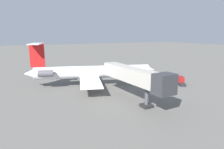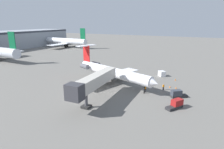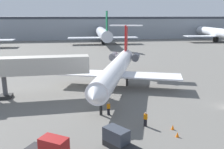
# 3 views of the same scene
# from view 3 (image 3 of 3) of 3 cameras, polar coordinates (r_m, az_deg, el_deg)

# --- Properties ---
(ground_plane) EXTENTS (400.00, 400.00, 0.10)m
(ground_plane) POSITION_cam_3_polar(r_m,az_deg,el_deg) (36.11, -1.25, -6.07)
(ground_plane) COLOR #66635E
(regional_jet) EXTENTS (22.02, 30.31, 10.23)m
(regional_jet) POSITION_cam_3_polar(r_m,az_deg,el_deg) (41.40, 1.22, 1.60)
(regional_jet) COLOR white
(regional_jet) RESTS_ON ground_plane
(jet_bridge) EXTENTS (17.86, 3.68, 6.49)m
(jet_bridge) POSITION_cam_3_polar(r_m,az_deg,el_deg) (38.48, -20.51, 1.79)
(jet_bridge) COLOR #B7B2A8
(jet_bridge) RESTS_ON ground_plane
(ground_crew_marshaller) EXTENTS (0.43, 0.31, 1.69)m
(ground_crew_marshaller) POSITION_cam_3_polar(r_m,az_deg,el_deg) (30.61, -0.84, -8.02)
(ground_crew_marshaller) COLOR black
(ground_crew_marshaller) RESTS_ON ground_plane
(ground_crew_loader) EXTENTS (0.48, 0.44, 1.69)m
(ground_crew_loader) POSITION_cam_3_polar(r_m,az_deg,el_deg) (27.91, 7.93, -10.40)
(ground_crew_loader) COLOR black
(ground_crew_loader) RESTS_ON ground_plane
(baggage_tug_lead) EXTENTS (4.14, 3.30, 1.90)m
(baggage_tug_lead) POSITION_cam_3_polar(r_m,az_deg,el_deg) (22.88, -14.27, -16.56)
(baggage_tug_lead) COLOR #262628
(baggage_tug_lead) RESTS_ON ground_plane
(baggage_tug_trailing) EXTENTS (3.55, 4.02, 1.90)m
(baggage_tug_trailing) POSITION_cam_3_polar(r_m,az_deg,el_deg) (23.48, 1.63, -15.26)
(baggage_tug_trailing) COLOR #262628
(baggage_tug_trailing) RESTS_ON ground_plane
(traffic_cone_near) EXTENTS (0.36, 0.36, 0.55)m
(traffic_cone_near) POSITION_cam_3_polar(r_m,az_deg,el_deg) (26.53, 15.22, -13.53)
(traffic_cone_near) COLOR orange
(traffic_cone_near) RESTS_ON ground_plane
(traffic_cone_mid) EXTENTS (0.36, 0.36, 0.55)m
(traffic_cone_mid) POSITION_cam_3_polar(r_m,az_deg,el_deg) (27.95, 14.18, -11.99)
(traffic_cone_mid) COLOR orange
(traffic_cone_mid) RESTS_ON ground_plane
(terminal_building) EXTENTS (164.32, 23.07, 11.53)m
(terminal_building) POSITION_cam_3_polar(r_m,az_deg,el_deg) (135.21, -6.46, 11.04)
(terminal_building) COLOR #8C939E
(terminal_building) RESTS_ON ground_plane
(parked_airliner_west_mid) EXTENTS (30.03, 35.71, 13.75)m
(parked_airliner_west_mid) POSITION_cam_3_polar(r_m,az_deg,el_deg) (105.06, -2.16, 9.61)
(parked_airliner_west_mid) COLOR silver
(parked_airliner_west_mid) RESTS_ON ground_plane
(parked_airliner_centre) EXTENTS (29.75, 35.23, 13.50)m
(parked_airliner_centre) POSITION_cam_3_polar(r_m,az_deg,el_deg) (123.41, 23.51, 9.06)
(parked_airliner_centre) COLOR silver
(parked_airliner_centre) RESTS_ON ground_plane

